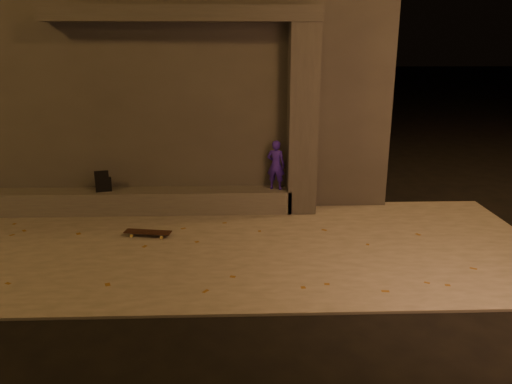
{
  "coord_description": "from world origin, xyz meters",
  "views": [
    {
      "loc": [
        0.49,
        -5.73,
        3.34
      ],
      "look_at": [
        0.75,
        2.0,
        0.97
      ],
      "focal_mm": 35.0,
      "sensor_mm": 36.0,
      "label": 1
    }
  ],
  "objects_px": {
    "column": "(302,121)",
    "backpack": "(104,183)",
    "skateboard": "(148,232)",
    "skateboarder": "(276,165)"
  },
  "relations": [
    {
      "from": "column",
      "to": "backpack",
      "type": "height_order",
      "value": "column"
    },
    {
      "from": "column",
      "to": "backpack",
      "type": "distance_m",
      "value": 4.07
    },
    {
      "from": "column",
      "to": "skateboard",
      "type": "xyz_separation_m",
      "value": [
        -2.83,
        -1.31,
        -1.73
      ]
    },
    {
      "from": "column",
      "to": "backpack",
      "type": "bearing_deg",
      "value": 180.0
    },
    {
      "from": "backpack",
      "to": "skateboard",
      "type": "bearing_deg",
      "value": -64.64
    },
    {
      "from": "column",
      "to": "skateboarder",
      "type": "xyz_separation_m",
      "value": [
        -0.5,
        0.0,
        -0.86
      ]
    },
    {
      "from": "backpack",
      "to": "column",
      "type": "bearing_deg",
      "value": -13.47
    },
    {
      "from": "column",
      "to": "skateboard",
      "type": "distance_m",
      "value": 3.56
    },
    {
      "from": "backpack",
      "to": "skateboard",
      "type": "height_order",
      "value": "backpack"
    },
    {
      "from": "backpack",
      "to": "skateboard",
      "type": "relative_size",
      "value": 0.5
    }
  ]
}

